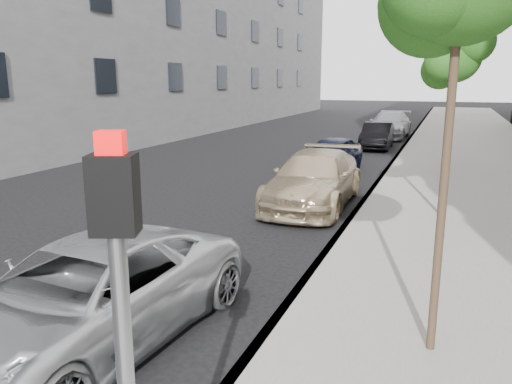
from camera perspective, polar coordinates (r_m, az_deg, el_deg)
The scene contains 11 objects.
ground at distance 6.42m, azimuth -13.21°, elevation -19.13°, with size 160.00×160.00×0.00m, color black.
sidewalk at distance 28.65m, azimuth 23.28°, elevation 5.11°, with size 6.40×72.00×0.14m, color gray.
curb at distance 28.70m, azimuth 17.03°, elevation 5.60°, with size 0.15×72.00×0.14m, color #9E9B93.
tree_mid at distance 12.45m, azimuth 21.92°, elevation 14.15°, with size 1.55×1.35×4.49m.
tree_far at distance 18.95m, azimuth 21.82°, elevation 13.38°, with size 1.62×1.42×4.53m.
signal_pole at distance 2.94m, azimuth -14.98°, elevation -15.10°, with size 0.29×0.25×2.97m.
minivan at distance 6.79m, azimuth -18.87°, elevation -11.23°, with size 2.24×4.86×1.35m, color silver.
suv at distance 13.62m, azimuth 6.70°, elevation 1.49°, with size 2.02×4.98×1.45m, color #C7B28D.
sedan_blue at distance 18.59m, azimuth 8.62°, elevation 4.23°, with size 1.55×3.85×1.31m, color black.
sedan_black at distance 25.57m, azimuth 13.68°, elevation 6.26°, with size 1.35×3.87×1.27m, color black.
sedan_rear at distance 30.65m, azimuth 15.01°, elevation 7.44°, with size 2.13×5.24×1.52m, color #B3B6BB.
Camera 1 is at (3.21, -4.44, 3.36)m, focal length 35.00 mm.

